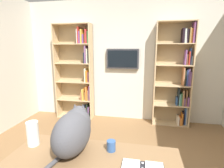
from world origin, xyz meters
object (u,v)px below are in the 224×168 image
bookshelf_right (79,73)px  coffee_mug (111,146)px  cat (74,130)px  bookshelf_left (177,76)px  wall_mounted_tv (123,59)px  paper_towel_roll (33,133)px

bookshelf_right → coffee_mug: (-1.25, 2.43, -0.29)m
cat → bookshelf_left: bearing=-116.9°
coffee_mug → cat: bearing=9.7°
bookshelf_left → wall_mounted_tv: bookshelf_left is taller
paper_towel_roll → wall_mounted_tv: bearing=-101.4°
paper_towel_roll → coffee_mug: paper_towel_roll is taller
bookshelf_right → paper_towel_roll: (-0.50, 2.47, -0.22)m
bookshelf_left → bookshelf_right: size_ratio=1.00×
wall_mounted_tv → coffee_mug: (-0.24, 2.51, -0.63)m
wall_mounted_tv → cat: 2.61m
bookshelf_right → bookshelf_left: bearing=180.0°
cat → coffee_mug: 0.37m
wall_mounted_tv → bookshelf_left: bearing=175.9°
bookshelf_left → paper_towel_roll: bookshelf_left is taller
cat → coffee_mug: size_ratio=6.73×
paper_towel_roll → bookshelf_left: bearing=-124.2°
cat → paper_towel_roll: bearing=-1.9°
wall_mounted_tv → coffee_mug: 2.60m
bookshelf_right → coffee_mug: size_ratio=22.64×
bookshelf_left → cat: (1.26, 2.48, -0.15)m
bookshelf_right → cat: bookshelf_right is taller
cat → coffee_mug: cat is taller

